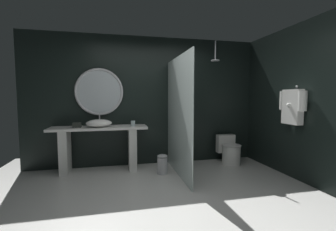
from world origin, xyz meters
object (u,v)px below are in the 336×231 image
Objects in this scene: hanging_bathrobe at (292,105)px; toilet at (230,151)px; waste_bin at (162,164)px; round_wall_mirror at (99,92)px; tissue_box at (77,125)px; rain_shower_head at (215,58)px; tumbler_cup at (133,123)px; vessel_sink at (99,123)px.

hanging_bathrobe reaches higher than toilet.
hanging_bathrobe reaches higher than waste_bin.
waste_bin is (1.11, -0.65, -1.31)m from round_wall_mirror.
tissue_box is 0.22× the size of hanging_bathrobe.
toilet is at bearing 12.08° from waste_bin.
tumbler_cup is at bearing 178.89° from rain_shower_head.
tissue_box is 3.05m from toilet.
hanging_bathrobe reaches higher than vessel_sink.
rain_shower_head is (2.26, -0.04, 1.26)m from vessel_sink.
rain_shower_head is (2.26, -0.31, 0.68)m from round_wall_mirror.
vessel_sink is 0.62m from tumbler_cup.
waste_bin is at bearing -163.30° from rain_shower_head.
hanging_bathrobe is 2.43m from waste_bin.
tumbler_cup is (0.62, -0.01, -0.02)m from vessel_sink.
round_wall_mirror is (-0.00, 0.27, 0.58)m from vessel_sink.
tumbler_cup reaches higher than waste_bin.
rain_shower_head is at bearing -1.11° from tissue_box.
vessel_sink is 3.37m from hanging_bathrobe.
tissue_box is 0.36× the size of rain_shower_head.
vessel_sink is 0.64m from round_wall_mirror.
rain_shower_head is at bearing 16.70° from waste_bin.
round_wall_mirror reaches higher than toilet.
round_wall_mirror is at bearing 33.76° from tissue_box.
round_wall_mirror is 2.90m from toilet.
tumbler_cup is at bearing -1.11° from tissue_box.
tissue_box is 0.76m from round_wall_mirror.
toilet is at bearing 118.10° from hanging_bathrobe.
rain_shower_head is at bearing -1.11° from tumbler_cup.
tumbler_cup is at bearing 142.67° from waste_bin.
tumbler_cup is 2.80m from hanging_bathrobe.
vessel_sink is 2.59m from rain_shower_head.
toilet is (-0.56, 1.05, -1.00)m from hanging_bathrobe.
rain_shower_head is 0.62× the size of hanging_bathrobe.
hanging_bathrobe is (3.55, -1.13, 0.37)m from tissue_box.
rain_shower_head is at bearing 175.82° from toilet.
waste_bin is at bearing -19.14° from vessel_sink.
waste_bin is at bearing -37.33° from tumbler_cup.
tumbler_cup is 0.11× the size of round_wall_mirror.
round_wall_mirror is 1.84m from waste_bin.
vessel_sink is 0.39m from tissue_box.
vessel_sink is 0.80× the size of toilet.
vessel_sink is 4.46× the size of tumbler_cup.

